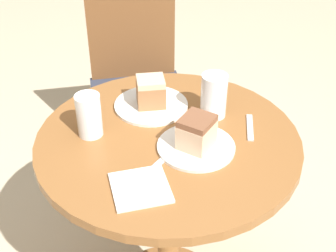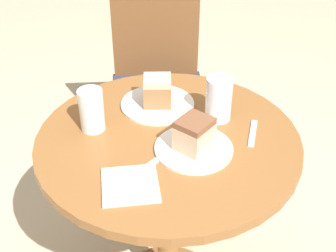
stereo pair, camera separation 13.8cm
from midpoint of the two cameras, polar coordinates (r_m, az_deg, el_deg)
table at (r=1.51m, az=-2.63°, el=-6.67°), size 0.80×0.80×0.74m
chair at (r=2.21m, az=-5.57°, el=5.00°), size 0.45×0.45×0.90m
plate_near at (r=1.35m, az=0.53°, el=-2.65°), size 0.23×0.23×0.01m
plate_far at (r=1.54m, az=-4.63°, el=2.46°), size 0.24×0.24×0.01m
cake_slice_near at (r=1.32m, az=0.54°, el=-0.86°), size 0.13×0.13×0.09m
cake_slice_far at (r=1.51m, az=-4.72°, el=4.11°), size 0.09×0.09×0.09m
glass_lemonade at (r=1.41m, az=-12.35°, el=0.88°), size 0.07×0.07×0.13m
glass_water at (r=1.47m, az=2.92°, el=3.34°), size 0.08×0.08×0.14m
napkin_stack at (r=1.23m, az=-6.62°, el=-7.61°), size 0.16×0.16×0.01m
fork at (r=1.29m, az=-4.45°, el=-4.93°), size 0.13×0.14×0.00m
spoon at (r=1.45m, az=7.30°, el=-0.26°), size 0.05×0.14×0.00m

